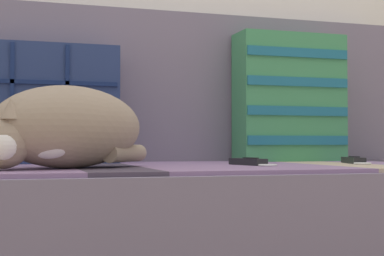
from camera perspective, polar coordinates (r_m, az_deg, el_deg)
name	(u,v)px	position (r m, az deg, el deg)	size (l,w,h in m)	color
couch	(190,229)	(1.67, -0.21, -9.76)	(1.78, 0.88, 0.36)	brown
sofa_backrest	(158,88)	(2.01, -3.30, 3.94)	(1.75, 0.14, 0.50)	slate
throw_pillow_quilted	(39,104)	(1.80, -14.63, 2.27)	(0.46, 0.14, 0.35)	navy
throw_pillow_striped	(289,98)	(2.02, 9.43, 2.91)	(0.37, 0.14, 0.43)	#3D8956
sleeping_cat	(62,129)	(1.40, -12.46, -0.10)	(0.44, 0.35, 0.20)	gray
game_remote_near	(249,162)	(1.60, 5.59, -3.30)	(0.08, 0.19, 0.02)	black
game_remote_far	(354,160)	(1.80, 15.43, -3.05)	(0.10, 0.19, 0.02)	black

